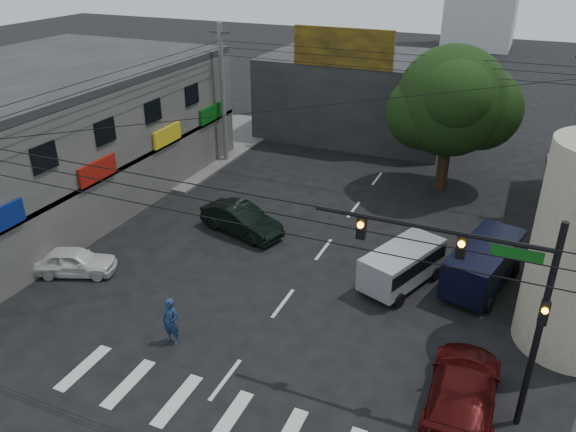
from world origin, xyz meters
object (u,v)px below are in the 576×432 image
Objects in this scene: dark_sedan at (241,220)px; traffic_gantry at (485,284)px; maroon_sedan at (463,390)px; traffic_officer at (171,322)px; white_compact at (74,261)px; utility_pole_far_right at (572,135)px; utility_pole_far_left at (223,95)px; street_tree at (451,101)px; silver_minivan at (402,267)px; navy_van at (483,266)px.

traffic_gantry is at bearing -106.77° from dark_sedan.
maroon_sedan is 10.62m from traffic_officer.
traffic_gantry is 1.79× the size of white_compact.
maroon_sedan is at bearing -99.15° from utility_pole_far_right.
utility_pole_far_left is 25.30m from maroon_sedan.
utility_pole_far_left is 4.74× the size of traffic_officer.
maroon_sedan is (3.74, -18.10, -4.70)m from street_tree.
silver_minivan is (-6.27, -10.62, -3.69)m from utility_pole_far_right.
street_tree is 1.60× the size of navy_van.
street_tree is 6.63m from utility_pole_far_right.
traffic_officer reaches higher than maroon_sedan.
traffic_officer is (-7.06, -7.38, 0.06)m from silver_minivan.
maroon_sedan is at bearing -107.27° from dark_sedan.
utility_pole_far_left is 2.00× the size of silver_minivan.
dark_sedan is 1.06× the size of silver_minivan.
white_compact is at bearing -129.64° from street_tree.
silver_minivan is at bearing -35.78° from utility_pole_far_left.
white_compact is (-20.24, -15.59, -3.96)m from utility_pole_far_right.
utility_pole_far_left reaches higher than traffic_officer.
maroon_sedan reaches higher than dark_sedan.
dark_sedan is (-15.07, -9.02, -3.84)m from utility_pole_far_right.
dark_sedan is 1.22× the size of white_compact.
maroon_sedan is (17.49, -1.51, 0.14)m from white_compact.
traffic_gantry is at bearing -98.94° from utility_pole_far_right.
dark_sedan is at bearing -130.52° from street_tree.
traffic_gantry is 11.38m from traffic_officer.
maroon_sedan is (18.24, -17.10, -3.82)m from utility_pole_far_left.
silver_minivan reaches higher than white_compact.
navy_van is at bearing -107.93° from utility_pole_far_right.
traffic_gantry is 0.78× the size of utility_pole_far_left.
street_tree is at bearing 3.95° from utility_pole_far_left.
utility_pole_far_left is at bearing 49.33° from dark_sedan.
utility_pole_far_right is at bearing -43.08° from dark_sedan.
street_tree reaches higher than traffic_gantry.
utility_pole_far_right is (21.00, 0.00, 0.00)m from utility_pole_far_left.
traffic_officer is at bearing -66.93° from utility_pole_far_left.
maroon_sedan is at bearing -164.25° from navy_van.
traffic_officer is (1.74, -8.98, 0.21)m from dark_sedan.
utility_pole_far_right is (6.50, -1.00, -0.87)m from street_tree.
dark_sedan is 0.91× the size of maroon_sedan.
white_compact is 0.74× the size of navy_van.
navy_van is 2.79× the size of traffic_officer.
navy_van is at bearing 92.37° from traffic_gantry.
silver_minivan is at bearing 126.49° from navy_van.
navy_van is at bearing -91.63° from white_compact.
traffic_gantry is 15.29m from dark_sedan.
street_tree is 20.69m from traffic_officer.
utility_pole_far_left is 1.70× the size of maroon_sedan.
utility_pole_far_right reaches higher than traffic_gantry.
navy_van is (17.25, 6.33, 0.38)m from white_compact.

